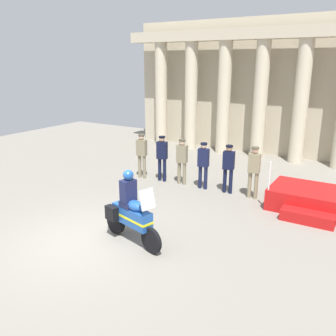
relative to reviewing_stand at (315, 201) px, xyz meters
The scene contains 10 objects.
ground_plane 6.92m from the reviewing_stand, 132.02° to the right, with size 28.00×28.00×0.00m, color gray.
colonnade_backdrop 8.04m from the reviewing_stand, 127.08° to the left, with size 12.27×1.49×6.43m.
reviewing_stand is the anchor object (origin of this frame).
officer_in_row_0 6.45m from the reviewing_stand, behind, with size 0.41×0.27×1.74m.
officer_in_row_1 5.58m from the reviewing_stand, behind, with size 0.41×0.27×1.75m.
officer_in_row_2 4.76m from the reviewing_stand, behind, with size 0.41×0.27×1.70m.
officer_in_row_3 3.88m from the reviewing_stand, behind, with size 0.41×0.27×1.69m.
officer_in_row_4 2.97m from the reviewing_stand, behind, with size 0.41×0.27×1.70m.
officer_in_row_5 2.11m from the reviewing_stand, behind, with size 0.41×0.27×1.76m.
motorcycle_with_rider 5.82m from the reviewing_stand, 128.65° to the right, with size 2.05×0.89×1.90m.
Camera 1 is at (6.12, -5.96, 4.41)m, focal length 38.39 mm.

